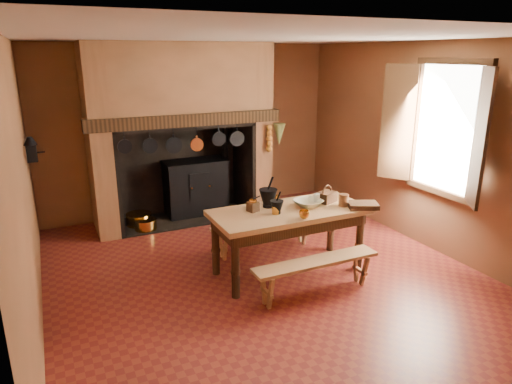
# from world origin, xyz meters

# --- Properties ---
(floor) EXTENTS (5.50, 5.50, 0.00)m
(floor) POSITION_xyz_m (0.00, 0.00, 0.00)
(floor) COLOR maroon
(floor) RESTS_ON ground
(ceiling) EXTENTS (5.50, 5.50, 0.00)m
(ceiling) POSITION_xyz_m (0.00, 0.00, 2.80)
(ceiling) COLOR silver
(ceiling) RESTS_ON back_wall
(back_wall) EXTENTS (5.00, 0.02, 2.80)m
(back_wall) POSITION_xyz_m (0.00, 2.75, 1.40)
(back_wall) COLOR brown
(back_wall) RESTS_ON floor
(wall_left) EXTENTS (0.02, 5.50, 2.80)m
(wall_left) POSITION_xyz_m (-2.50, 0.00, 1.40)
(wall_left) COLOR brown
(wall_left) RESTS_ON floor
(wall_right) EXTENTS (0.02, 5.50, 2.80)m
(wall_right) POSITION_xyz_m (2.50, 0.00, 1.40)
(wall_right) COLOR brown
(wall_right) RESTS_ON floor
(wall_front) EXTENTS (5.00, 0.02, 2.80)m
(wall_front) POSITION_xyz_m (0.00, -2.75, 1.40)
(wall_front) COLOR brown
(wall_front) RESTS_ON floor
(chimney_breast) EXTENTS (2.95, 0.96, 2.80)m
(chimney_breast) POSITION_xyz_m (-0.30, 2.31, 1.81)
(chimney_breast) COLOR brown
(chimney_breast) RESTS_ON floor
(iron_range) EXTENTS (1.12, 0.55, 1.60)m
(iron_range) POSITION_xyz_m (-0.04, 2.45, 0.48)
(iron_range) COLOR black
(iron_range) RESTS_ON floor
(hearth_pans) EXTENTS (0.51, 0.62, 0.20)m
(hearth_pans) POSITION_xyz_m (-1.05, 2.22, 0.09)
(hearth_pans) COLOR #BD7E2B
(hearth_pans) RESTS_ON floor
(hanging_pans) EXTENTS (1.92, 0.29, 0.27)m
(hanging_pans) POSITION_xyz_m (-0.34, 1.81, 1.36)
(hanging_pans) COLOR black
(hanging_pans) RESTS_ON chimney_breast
(onion_string) EXTENTS (0.12, 0.10, 0.46)m
(onion_string) POSITION_xyz_m (1.00, 1.79, 1.33)
(onion_string) COLOR #A4681E
(onion_string) RESTS_ON chimney_breast
(herb_bunch) EXTENTS (0.20, 0.20, 0.35)m
(herb_bunch) POSITION_xyz_m (1.18, 1.79, 1.38)
(herb_bunch) COLOR olive
(herb_bunch) RESTS_ON chimney_breast
(window) EXTENTS (0.39, 1.75, 1.76)m
(window) POSITION_xyz_m (2.35, -0.40, 1.70)
(window) COLOR white
(window) RESTS_ON wall_right
(wall_coffee_mill) EXTENTS (0.23, 0.16, 0.31)m
(wall_coffee_mill) POSITION_xyz_m (-2.42, 1.55, 1.52)
(wall_coffee_mill) COLOR black
(wall_coffee_mill) RESTS_ON wall_left
(work_table) EXTENTS (1.90, 0.84, 0.82)m
(work_table) POSITION_xyz_m (0.33, -0.10, 0.69)
(work_table) COLOR tan
(work_table) RESTS_ON floor
(bench_front) EXTENTS (1.51, 0.26, 0.43)m
(bench_front) POSITION_xyz_m (0.33, -0.74, 0.32)
(bench_front) COLOR tan
(bench_front) RESTS_ON floor
(bench_back) EXTENTS (1.50, 0.26, 0.42)m
(bench_back) POSITION_xyz_m (0.33, 0.58, 0.32)
(bench_back) COLOR tan
(bench_back) RESTS_ON floor
(mortar_large) EXTENTS (0.23, 0.23, 0.38)m
(mortar_large) POSITION_xyz_m (0.14, 0.09, 0.95)
(mortar_large) COLOR black
(mortar_large) RESTS_ON work_table
(mortar_small) EXTENTS (0.16, 0.16, 0.27)m
(mortar_small) POSITION_xyz_m (0.12, -0.17, 0.91)
(mortar_small) COLOR black
(mortar_small) RESTS_ON work_table
(coffee_grinder) EXTENTS (0.17, 0.15, 0.18)m
(coffee_grinder) POSITION_xyz_m (-0.10, 0.02, 0.89)
(coffee_grinder) COLOR #3A2412
(coffee_grinder) RESTS_ON work_table
(brass_mug_a) EXTENTS (0.11, 0.11, 0.10)m
(brass_mug_a) POSITION_xyz_m (0.10, -0.18, 0.87)
(brass_mug_a) COLOR #BD7E2B
(brass_mug_a) RESTS_ON work_table
(brass_mug_b) EXTENTS (0.09, 0.09, 0.09)m
(brass_mug_b) POSITION_xyz_m (0.31, 0.21, 0.87)
(brass_mug_b) COLOR #BD7E2B
(brass_mug_b) RESTS_ON work_table
(mixing_bowl) EXTENTS (0.41, 0.41, 0.08)m
(mixing_bowl) POSITION_xyz_m (0.59, -0.10, 0.86)
(mixing_bowl) COLOR beige
(mixing_bowl) RESTS_ON work_table
(stoneware_crock) EXTENTS (0.16, 0.16, 0.15)m
(stoneware_crock) POSITION_xyz_m (1.00, -0.27, 0.90)
(stoneware_crock) COLOR brown
(stoneware_crock) RESTS_ON work_table
(glass_jar) EXTENTS (0.10, 0.10, 0.13)m
(glass_jar) POSITION_xyz_m (0.74, -0.06, 0.89)
(glass_jar) COLOR beige
(glass_jar) RESTS_ON work_table
(wicker_basket) EXTENTS (0.28, 0.24, 0.23)m
(wicker_basket) POSITION_xyz_m (0.89, -0.05, 0.90)
(wicker_basket) COLOR #4A2716
(wicker_basket) RESTS_ON work_table
(wooden_tray) EXTENTS (0.43, 0.38, 0.06)m
(wooden_tray) POSITION_xyz_m (1.17, -0.43, 0.85)
(wooden_tray) COLOR #3A2412
(wooden_tray) RESTS_ON work_table
(brass_cup) EXTENTS (0.15, 0.15, 0.09)m
(brass_cup) POSITION_xyz_m (0.33, -0.44, 0.87)
(brass_cup) COLOR #BD7E2B
(brass_cup) RESTS_ON work_table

